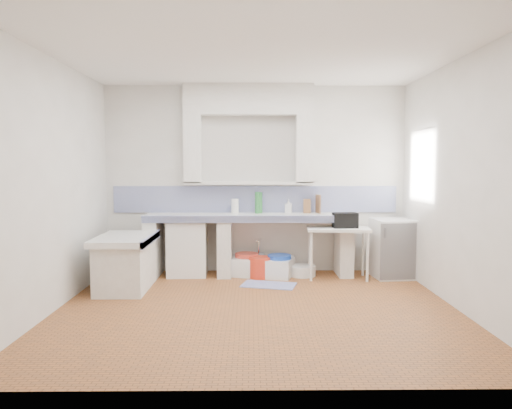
{
  "coord_description": "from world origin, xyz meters",
  "views": [
    {
      "loc": [
        -0.07,
        -5.4,
        1.62
      ],
      "look_at": [
        0.0,
        1.0,
        1.1
      ],
      "focal_mm": 34.3,
      "sensor_mm": 36.0,
      "label": 1
    }
  ],
  "objects_px": {
    "sink": "(259,267)",
    "side_table": "(338,253)",
    "fridge": "(392,248)",
    "stove": "(188,248)"
  },
  "relations": [
    {
      "from": "stove",
      "to": "fridge",
      "type": "height_order",
      "value": "fridge"
    },
    {
      "from": "sink",
      "to": "side_table",
      "type": "bearing_deg",
      "value": 4.79
    },
    {
      "from": "sink",
      "to": "fridge",
      "type": "distance_m",
      "value": 1.95
    },
    {
      "from": "sink",
      "to": "stove",
      "type": "bearing_deg",
      "value": -166.0
    },
    {
      "from": "sink",
      "to": "side_table",
      "type": "height_order",
      "value": "side_table"
    },
    {
      "from": "sink",
      "to": "fridge",
      "type": "height_order",
      "value": "fridge"
    },
    {
      "from": "stove",
      "to": "fridge",
      "type": "distance_m",
      "value": 2.98
    },
    {
      "from": "fridge",
      "to": "sink",
      "type": "bearing_deg",
      "value": 170.46
    },
    {
      "from": "stove",
      "to": "side_table",
      "type": "relative_size",
      "value": 0.91
    },
    {
      "from": "side_table",
      "to": "fridge",
      "type": "height_order",
      "value": "fridge"
    }
  ]
}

